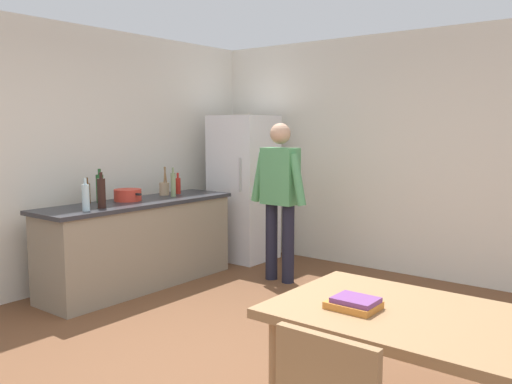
{
  "coord_description": "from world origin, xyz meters",
  "views": [
    {
      "loc": [
        2.34,
        -2.77,
        1.65
      ],
      "look_at": [
        -0.69,
        1.1,
        1.06
      ],
      "focal_mm": 37.65,
      "sensor_mm": 36.0,
      "label": 1
    }
  ],
  "objects_px": {
    "book_stack": "(354,303)",
    "refrigerator": "(244,188)",
    "bottle_sauce_red": "(178,185)",
    "bottle_vinegar_tall": "(173,184)",
    "person": "(280,191)",
    "bottle_wine_green": "(100,188)",
    "cooking_pot": "(128,195)",
    "utensil_jar": "(164,188)",
    "bottle_water_clear": "(86,197)",
    "bottle_beer_brown": "(87,193)",
    "dining_table": "(416,329)",
    "bottle_wine_dark": "(101,193)"
  },
  "relations": [
    {
      "from": "bottle_vinegar_tall",
      "to": "dining_table",
      "type": "bearing_deg",
      "value": -24.85
    },
    {
      "from": "cooking_pot",
      "to": "book_stack",
      "type": "relative_size",
      "value": 1.64
    },
    {
      "from": "person",
      "to": "bottle_sauce_red",
      "type": "xyz_separation_m",
      "value": [
        -1.16,
        -0.38,
        0.02
      ]
    },
    {
      "from": "cooking_pot",
      "to": "bottle_wine_dark",
      "type": "relative_size",
      "value": 1.18
    },
    {
      "from": "book_stack",
      "to": "refrigerator",
      "type": "bearing_deg",
      "value": 136.99
    },
    {
      "from": "cooking_pot",
      "to": "utensil_jar",
      "type": "height_order",
      "value": "utensil_jar"
    },
    {
      "from": "bottle_water_clear",
      "to": "bottle_beer_brown",
      "type": "bearing_deg",
      "value": 144.01
    },
    {
      "from": "bottle_water_clear",
      "to": "utensil_jar",
      "type": "bearing_deg",
      "value": 103.74
    },
    {
      "from": "cooking_pot",
      "to": "bottle_wine_green",
      "type": "xyz_separation_m",
      "value": [
        -0.13,
        -0.24,
        0.09
      ]
    },
    {
      "from": "bottle_wine_green",
      "to": "book_stack",
      "type": "bearing_deg",
      "value": -15.35
    },
    {
      "from": "refrigerator",
      "to": "cooking_pot",
      "type": "xyz_separation_m",
      "value": [
        -0.19,
        -1.66,
        0.06
      ]
    },
    {
      "from": "bottle_water_clear",
      "to": "bottle_sauce_red",
      "type": "height_order",
      "value": "bottle_water_clear"
    },
    {
      "from": "utensil_jar",
      "to": "bottle_water_clear",
      "type": "relative_size",
      "value": 1.07
    },
    {
      "from": "bottle_wine_green",
      "to": "bottle_water_clear",
      "type": "xyz_separation_m",
      "value": [
        0.38,
        -0.43,
        -0.02
      ]
    },
    {
      "from": "bottle_vinegar_tall",
      "to": "book_stack",
      "type": "xyz_separation_m",
      "value": [
        3.09,
        -1.68,
        -0.26
      ]
    },
    {
      "from": "refrigerator",
      "to": "person",
      "type": "relative_size",
      "value": 1.06
    },
    {
      "from": "bottle_wine_dark",
      "to": "bottle_vinegar_tall",
      "type": "relative_size",
      "value": 1.06
    },
    {
      "from": "person",
      "to": "dining_table",
      "type": "height_order",
      "value": "person"
    },
    {
      "from": "person",
      "to": "bottle_vinegar_tall",
      "type": "xyz_separation_m",
      "value": [
        -1.01,
        -0.59,
        0.06
      ]
    },
    {
      "from": "bottle_beer_brown",
      "to": "book_stack",
      "type": "height_order",
      "value": "bottle_beer_brown"
    },
    {
      "from": "cooking_pot",
      "to": "refrigerator",
      "type": "bearing_deg",
      "value": 83.49
    },
    {
      "from": "bottle_vinegar_tall",
      "to": "bottle_sauce_red",
      "type": "bearing_deg",
      "value": 124.76
    },
    {
      "from": "person",
      "to": "book_stack",
      "type": "xyz_separation_m",
      "value": [
        2.08,
        -2.27,
        -0.2
      ]
    },
    {
      "from": "person",
      "to": "bottle_wine_green",
      "type": "relative_size",
      "value": 5.0
    },
    {
      "from": "person",
      "to": "bottle_sauce_red",
      "type": "relative_size",
      "value": 7.08
    },
    {
      "from": "bottle_beer_brown",
      "to": "bottle_sauce_red",
      "type": "bearing_deg",
      "value": 82.64
    },
    {
      "from": "dining_table",
      "to": "bottle_vinegar_tall",
      "type": "distance_m",
      "value": 3.72
    },
    {
      "from": "cooking_pot",
      "to": "utensil_jar",
      "type": "distance_m",
      "value": 0.55
    },
    {
      "from": "refrigerator",
      "to": "bottle_sauce_red",
      "type": "height_order",
      "value": "refrigerator"
    },
    {
      "from": "bottle_wine_green",
      "to": "bottle_sauce_red",
      "type": "height_order",
      "value": "bottle_wine_green"
    },
    {
      "from": "person",
      "to": "dining_table",
      "type": "xyz_separation_m",
      "value": [
        2.35,
        -2.15,
        -0.31
      ]
    },
    {
      "from": "person",
      "to": "bottle_sauce_red",
      "type": "height_order",
      "value": "person"
    },
    {
      "from": "utensil_jar",
      "to": "bottle_beer_brown",
      "type": "height_order",
      "value": "utensil_jar"
    },
    {
      "from": "bottle_water_clear",
      "to": "bottle_wine_dark",
      "type": "bearing_deg",
      "value": 97.73
    },
    {
      "from": "bottle_wine_dark",
      "to": "bottle_vinegar_tall",
      "type": "distance_m",
      "value": 1.0
    },
    {
      "from": "bottle_sauce_red",
      "to": "bottle_beer_brown",
      "type": "relative_size",
      "value": 0.92
    },
    {
      "from": "person",
      "to": "bottle_vinegar_tall",
      "type": "distance_m",
      "value": 1.17
    },
    {
      "from": "person",
      "to": "bottle_water_clear",
      "type": "distance_m",
      "value": 1.99
    },
    {
      "from": "bottle_beer_brown",
      "to": "book_stack",
      "type": "relative_size",
      "value": 1.07
    },
    {
      "from": "book_stack",
      "to": "person",
      "type": "bearing_deg",
      "value": 132.46
    },
    {
      "from": "utensil_jar",
      "to": "bottle_wine_green",
      "type": "height_order",
      "value": "bottle_wine_green"
    },
    {
      "from": "person",
      "to": "book_stack",
      "type": "distance_m",
      "value": 3.08
    },
    {
      "from": "bottle_vinegar_tall",
      "to": "person",
      "type": "bearing_deg",
      "value": 30.33
    },
    {
      "from": "dining_table",
      "to": "cooking_pot",
      "type": "distance_m",
      "value": 3.65
    },
    {
      "from": "bottle_sauce_red",
      "to": "bottle_vinegar_tall",
      "type": "bearing_deg",
      "value": -55.24
    },
    {
      "from": "refrigerator",
      "to": "person",
      "type": "distance_m",
      "value": 1.1
    },
    {
      "from": "utensil_jar",
      "to": "bottle_sauce_red",
      "type": "bearing_deg",
      "value": 79.61
    },
    {
      "from": "refrigerator",
      "to": "bottle_wine_dark",
      "type": "bearing_deg",
      "value": -89.07
    },
    {
      "from": "bottle_wine_dark",
      "to": "utensil_jar",
      "type": "bearing_deg",
      "value": 104.81
    },
    {
      "from": "refrigerator",
      "to": "utensil_jar",
      "type": "xyz_separation_m",
      "value": [
        -0.24,
        -1.11,
        0.08
      ]
    }
  ]
}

